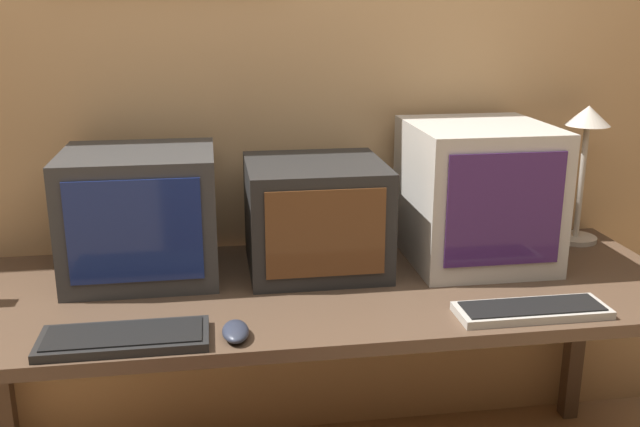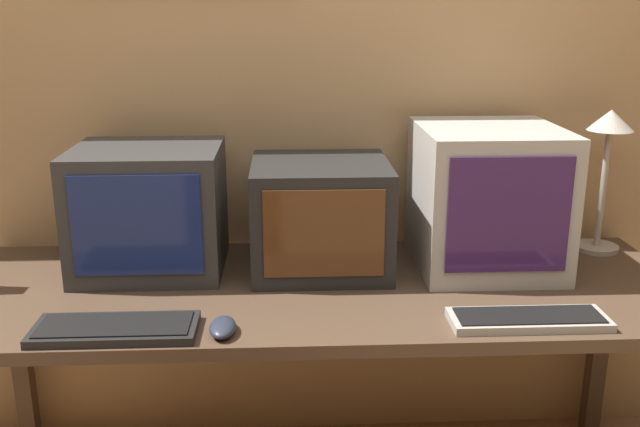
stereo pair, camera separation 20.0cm
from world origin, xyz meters
name	(u,v)px [view 2 (the right image)]	position (x,y,z in m)	size (l,w,h in m)	color
wall_back	(315,70)	(0.00, 1.47, 1.31)	(8.00, 0.08, 2.60)	tan
desk	(320,306)	(0.00, 1.03, 0.67)	(2.13, 0.77, 0.74)	#4C3828
monitor_left	(149,209)	(-0.51, 1.20, 0.93)	(0.44, 0.39, 0.38)	#333333
monitor_center	(320,216)	(0.01, 1.18, 0.90)	(0.41, 0.41, 0.33)	black
monitor_right	(487,197)	(0.52, 1.18, 0.95)	(0.42, 0.45, 0.43)	#B7B2A8
keyboard_main	(115,329)	(-0.52, 0.74, 0.75)	(0.40, 0.17, 0.03)	black
keyboard_side	(528,319)	(0.52, 0.75, 0.75)	(0.40, 0.13, 0.03)	#A8A399
mouse_near_keyboard	(223,327)	(-0.26, 0.73, 0.75)	(0.07, 0.12, 0.03)	#282D3D
desk_lamp	(607,149)	(0.93, 1.30, 1.08)	(0.14, 0.14, 0.46)	#B2A899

